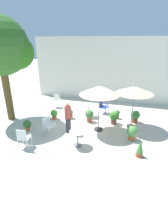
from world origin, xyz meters
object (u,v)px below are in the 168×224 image
object	(u,v)px
potted_plant_0	(27,125)
potted_plant_5	(117,114)
potted_plant_4	(132,132)
patio_chair_2	(48,124)
patio_chair_3	(103,106)
potted_plant_2	(114,117)
potted_plant_7	(140,148)
cafe_table_1	(78,136)
patio_umbrella_0	(135,90)
potted_plant_6	(135,116)
cafe_table_0	(89,108)
patio_chair_0	(56,100)
shade_tree	(1,46)
standing_person	(68,117)
potted_plant_1	(89,115)
potted_plant_3	(54,114)
potted_plant_8	(70,114)
patio_chair_1	(23,137)
patio_umbrella_1	(100,91)

from	to	relation	value
potted_plant_0	potted_plant_5	xyz separation A→B (m)	(4.26, 2.82, -0.04)
potted_plant_0	potted_plant_4	distance (m)	5.23
patio_chair_2	patio_chair_3	size ratio (longest dim) A/B	1.00
potted_plant_2	potted_plant_7	bearing A→B (deg)	-62.84
cafe_table_1	potted_plant_4	distance (m)	2.56
patio_umbrella_0	patio_chair_2	xyz separation A→B (m)	(-3.90, -1.88, -1.52)
potted_plant_6	patio_umbrella_0	bearing A→B (deg)	-105.57
cafe_table_0	patio_chair_0	xyz separation A→B (m)	(-2.57, 0.92, -0.01)
patio_chair_0	potted_plant_0	world-z (taller)	patio_chair_0
cafe_table_0	shade_tree	bearing A→B (deg)	-159.57
potted_plant_5	standing_person	distance (m)	3.26
shade_tree	patio_chair_0	distance (m)	4.65
potted_plant_1	standing_person	size ratio (longest dim) A/B	0.44
potted_plant_4	potted_plant_6	world-z (taller)	potted_plant_6
standing_person	patio_chair_2	bearing A→B (deg)	-154.97
potted_plant_1	potted_plant_3	size ratio (longest dim) A/B	1.27
potted_plant_8	potted_plant_6	bearing A→B (deg)	7.67
patio_chair_1	potted_plant_8	distance (m)	3.58
shade_tree	patio_chair_1	bearing A→B (deg)	-45.29
shade_tree	potted_plant_8	distance (m)	5.06
patio_umbrella_0	standing_person	world-z (taller)	patio_umbrella_0
shade_tree	patio_umbrella_0	xyz separation A→B (m)	(6.78, 0.86, -2.01)
shade_tree	cafe_table_1	xyz separation A→B (m)	(4.61, -1.65, -3.55)
potted_plant_2	potted_plant_6	distance (m)	1.24
cafe_table_1	patio_chair_1	distance (m)	2.32
patio_chair_1	patio_umbrella_1	bearing A→B (deg)	42.41
patio_chair_1	potted_plant_1	xyz separation A→B (m)	(2.03, 3.33, -0.11)
potted_plant_1	patio_chair_2	bearing A→B (deg)	-129.99
patio_chair_0	potted_plant_2	size ratio (longest dim) A/B	1.19
patio_chair_1	potted_plant_1	bearing A→B (deg)	58.63
potted_plant_0	potted_plant_7	distance (m)	5.57
patio_umbrella_1	patio_chair_0	size ratio (longest dim) A/B	2.75
potted_plant_3	potted_plant_7	size ratio (longest dim) A/B	0.75
patio_umbrella_0	potted_plant_6	size ratio (longest dim) A/B	3.24
patio_chair_0	potted_plant_4	world-z (taller)	patio_chair_0
patio_umbrella_0	potted_plant_6	bearing A→B (deg)	74.43
patio_umbrella_0	potted_plant_1	size ratio (longest dim) A/B	3.22
shade_tree	standing_person	world-z (taller)	shade_tree
patio_chair_1	potted_plant_8	xyz separation A→B (m)	(0.80, 3.48, -0.24)
cafe_table_1	patio_chair_3	world-z (taller)	patio_chair_3
potted_plant_5	potted_plant_7	world-z (taller)	potted_plant_7
potted_plant_4	standing_person	size ratio (longest dim) A/B	0.43
patio_umbrella_0	cafe_table_1	size ratio (longest dim) A/B	3.18
patio_umbrella_0	potted_plant_1	xyz separation A→B (m)	(-2.31, 0.01, -1.62)
potted_plant_3	potted_plant_1	bearing A→B (deg)	5.47
patio_chair_2	potted_plant_2	world-z (taller)	patio_chair_2
standing_person	potted_plant_5	bearing A→B (deg)	47.63
patio_chair_2	shade_tree	bearing A→B (deg)	160.36
potted_plant_6	patio_umbrella_1	bearing A→B (deg)	-140.44
potted_plant_2	potted_plant_5	xyz separation A→B (m)	(0.10, 0.76, -0.13)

